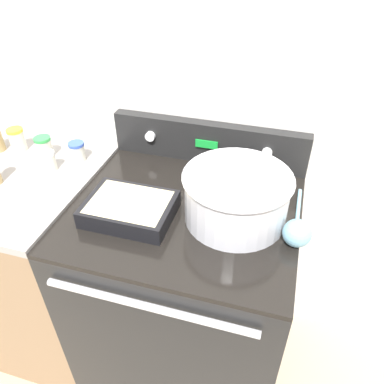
{
  "coord_description": "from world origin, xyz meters",
  "views": [
    {
      "loc": [
        0.3,
        -0.61,
        1.76
      ],
      "look_at": [
        0.02,
        0.37,
        0.99
      ],
      "focal_mm": 35.0,
      "sensor_mm": 36.0,
      "label": 1
    }
  ],
  "objects": [
    {
      "name": "stove_range",
      "position": [
        0.0,
        0.35,
        0.46
      ],
      "size": [
        0.79,
        0.73,
        0.93
      ],
      "color": "black",
      "rests_on": "ground_plane"
    },
    {
      "name": "spice_jar_white_cap",
      "position": [
        -0.57,
        0.42,
        0.98
      ],
      "size": [
        0.05,
        0.05,
        0.08
      ],
      "color": "beige",
      "rests_on": "side_counter"
    },
    {
      "name": "mixing_bowl",
      "position": [
        0.18,
        0.35,
        1.02
      ],
      "size": [
        0.35,
        0.35,
        0.17
      ],
      "color": "silver",
      "rests_on": "stove_range"
    },
    {
      "name": "kitchen_wall",
      "position": [
        0.0,
        0.73,
        1.25
      ],
      "size": [
        8.0,
        0.05,
        2.5
      ],
      "color": "silver",
      "rests_on": "ground_plane"
    },
    {
      "name": "spice_jar_yellow_cap",
      "position": [
        -0.79,
        0.51,
        0.99
      ],
      "size": [
        0.07,
        0.07,
        0.1
      ],
      "color": "beige",
      "rests_on": "side_counter"
    },
    {
      "name": "side_counter",
      "position": [
        -0.69,
        0.35,
        0.47
      ],
      "size": [
        0.6,
        0.7,
        0.94
      ],
      "color": "#896B4C",
      "rests_on": "ground_plane"
    },
    {
      "name": "control_panel",
      "position": [
        0.0,
        0.67,
        1.01
      ],
      "size": [
        0.79,
        0.07,
        0.17
      ],
      "color": "black",
      "rests_on": "stove_range"
    },
    {
      "name": "ladle",
      "position": [
        0.38,
        0.29,
        0.97
      ],
      "size": [
        0.09,
        0.32,
        0.09
      ],
      "color": "#7AB2C6",
      "rests_on": "stove_range"
    },
    {
      "name": "spice_jar_blue_cap",
      "position": [
        -0.5,
        0.51,
        0.98
      ],
      "size": [
        0.06,
        0.06,
        0.08
      ],
      "color": "beige",
      "rests_on": "side_counter"
    },
    {
      "name": "casserole_dish",
      "position": [
        -0.16,
        0.25,
        0.96
      ],
      "size": [
        0.29,
        0.22,
        0.06
      ],
      "color": "black",
      "rests_on": "stove_range"
    },
    {
      "name": "spice_jar_green_cap",
      "position": [
        -0.65,
        0.49,
        0.98
      ],
      "size": [
        0.07,
        0.07,
        0.09
      ],
      "color": "beige",
      "rests_on": "side_counter"
    }
  ]
}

